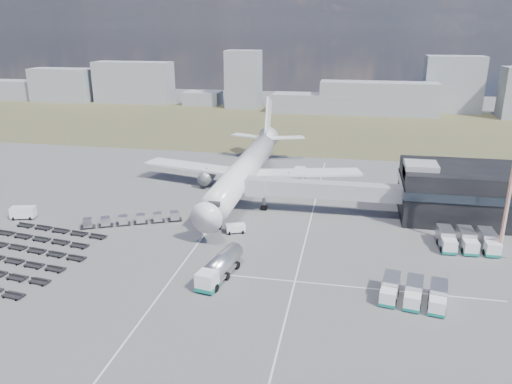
# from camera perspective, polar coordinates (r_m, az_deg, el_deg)

# --- Properties ---
(ground) EXTENTS (420.00, 420.00, 0.00)m
(ground) POSITION_cam_1_polar(r_m,az_deg,el_deg) (84.31, -5.78, -6.56)
(ground) COLOR #565659
(ground) RESTS_ON ground
(grass_strip) EXTENTS (420.00, 90.00, 0.01)m
(grass_strip) POSITION_cam_1_polar(r_m,az_deg,el_deg) (187.73, 3.96, 7.54)
(grass_strip) COLOR #48482B
(grass_strip) RESTS_ON ground
(lane_markings) EXTENTS (47.12, 110.00, 0.01)m
(lane_markings) POSITION_cam_1_polar(r_m,az_deg,el_deg) (84.85, 1.17, -6.29)
(lane_markings) COLOR silver
(lane_markings) RESTS_ON ground
(terminal) EXTENTS (30.40, 16.40, 11.00)m
(terminal) POSITION_cam_1_polar(r_m,az_deg,el_deg) (104.47, 24.35, -0.07)
(terminal) COLOR black
(terminal) RESTS_ON ground
(jet_bridge) EXTENTS (30.30, 3.80, 7.05)m
(jet_bridge) POSITION_cam_1_polar(r_m,az_deg,el_deg) (98.44, 6.48, 0.32)
(jet_bridge) COLOR #939399
(jet_bridge) RESTS_ON ground
(airliner) EXTENTS (51.59, 64.53, 17.62)m
(airliner) POSITION_cam_1_polar(r_m,az_deg,el_deg) (111.92, -1.11, 2.80)
(airliner) COLOR white
(airliner) RESTS_ON ground
(skyline) EXTENTS (300.61, 25.01, 25.17)m
(skyline) POSITION_cam_1_polar(r_m,az_deg,el_deg) (223.57, 8.87, 11.42)
(skyline) COLOR #8E929A
(skyline) RESTS_ON ground
(fuel_tanker) EXTENTS (4.73, 11.30, 3.55)m
(fuel_tanker) POSITION_cam_1_polar(r_m,az_deg,el_deg) (74.48, -4.16, -8.54)
(fuel_tanker) COLOR white
(fuel_tanker) RESTS_ON ground
(pushback_tug) EXTENTS (3.93, 3.12, 1.53)m
(pushback_tug) POSITION_cam_1_polar(r_m,az_deg,el_deg) (90.25, -2.35, -4.20)
(pushback_tug) COLOR white
(pushback_tug) RESTS_ON ground
(utility_van) EXTENTS (4.87, 3.10, 2.39)m
(utility_van) POSITION_cam_1_polar(r_m,az_deg,el_deg) (106.37, -25.06, -2.17)
(utility_van) COLOR white
(utility_van) RESTS_ON ground
(catering_truck) EXTENTS (3.38, 6.72, 2.96)m
(catering_truck) POSITION_cam_1_polar(r_m,az_deg,el_deg) (119.04, 4.82, 1.81)
(catering_truck) COLOR white
(catering_truck) RESTS_ON ground
(service_trucks_near) EXTENTS (9.37, 7.71, 2.56)m
(service_trucks_near) POSITION_cam_1_polar(r_m,az_deg,el_deg) (71.77, 17.57, -10.90)
(service_trucks_near) COLOR white
(service_trucks_near) RESTS_ON ground
(service_trucks_far) EXTENTS (9.34, 7.21, 2.76)m
(service_trucks_far) POSITION_cam_1_polar(r_m,az_deg,el_deg) (90.78, 23.00, -5.11)
(service_trucks_far) COLOR white
(service_trucks_far) RESTS_ON ground
(uld_row) EXTENTS (17.47, 9.10, 1.68)m
(uld_row) POSITION_cam_1_polar(r_m,az_deg,el_deg) (96.52, -13.99, -3.06)
(uld_row) COLOR black
(uld_row) RESTS_ON ground
(baggage_dollies) EXTENTS (25.55, 25.17, 0.72)m
(baggage_dollies) POSITION_cam_1_polar(r_m,az_deg,el_deg) (90.47, -26.09, -6.42)
(baggage_dollies) COLOR black
(baggage_dollies) RESTS_ON ground
(floodlight_mast) EXTENTS (2.21, 1.79, 23.24)m
(floodlight_mast) POSITION_cam_1_polar(r_m,az_deg,el_deg) (86.93, 27.04, 0.45)
(floodlight_mast) COLOR #CB4A20
(floodlight_mast) RESTS_ON ground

